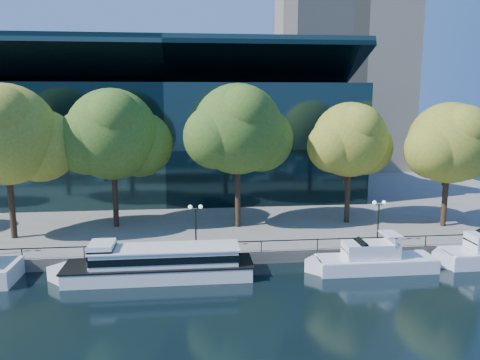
{
  "coord_description": "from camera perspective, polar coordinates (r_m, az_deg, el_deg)",
  "views": [
    {
      "loc": [
        -0.89,
        -35.37,
        14.27
      ],
      "look_at": [
        3.63,
        8.0,
        6.54
      ],
      "focal_mm": 35.0,
      "sensor_mm": 36.0,
      "label": 1
    }
  ],
  "objects": [
    {
      "name": "tree_4",
      "position": [
        50.36,
        13.43,
        4.6
      ],
      "size": [
        9.78,
        8.02,
        12.8
      ],
      "color": "black",
      "rests_on": "promenade"
    },
    {
      "name": "tree_1",
      "position": [
        48.27,
        -26.46,
        4.75
      ],
      "size": [
        11.73,
        9.62,
        14.58
      ],
      "color": "black",
      "rests_on": "promenade"
    },
    {
      "name": "tree_3",
      "position": [
        47.18,
        -0.04,
        5.98
      ],
      "size": [
        11.4,
        9.35,
        14.68
      ],
      "color": "black",
      "rests_on": "promenade"
    },
    {
      "name": "railing",
      "position": [
        40.55,
        -4.45,
        -7.68
      ],
      "size": [
        88.2,
        0.08,
        0.99
      ],
      "color": "black",
      "rests_on": "promenade"
    },
    {
      "name": "cruiser_near",
      "position": [
        40.9,
        15.65,
        -9.29
      ],
      "size": [
        10.92,
        2.81,
        3.16
      ],
      "color": "white",
      "rests_on": "ground"
    },
    {
      "name": "promenade",
      "position": [
        73.06,
        -5.14,
        -0.85
      ],
      "size": [
        90.0,
        67.08,
        1.0
      ],
      "color": "slate",
      "rests_on": "ground"
    },
    {
      "name": "convention_building",
      "position": [
        67.47,
        -8.6,
        5.04
      ],
      "size": [
        50.0,
        24.57,
        21.43
      ],
      "color": "black",
      "rests_on": "ground"
    },
    {
      "name": "lamp_1",
      "position": [
        41.17,
        -5.44,
        -4.46
      ],
      "size": [
        1.26,
        0.36,
        4.03
      ],
      "color": "black",
      "rests_on": "promenade"
    },
    {
      "name": "tree_5",
      "position": [
        52.21,
        24.32,
        3.93
      ],
      "size": [
        10.3,
        8.44,
        12.81
      ],
      "color": "black",
      "rests_on": "promenade"
    },
    {
      "name": "tree_2",
      "position": [
        48.97,
        -15.09,
        5.17
      ],
      "size": [
        11.52,
        9.45,
        14.2
      ],
      "color": "black",
      "rests_on": "promenade"
    },
    {
      "name": "tour_boat",
      "position": [
        38.36,
        -10.39,
        -9.86
      ],
      "size": [
        16.23,
        3.62,
        3.08
      ],
      "color": "white",
      "rests_on": "ground"
    },
    {
      "name": "lamp_2",
      "position": [
        44.5,
        16.56,
        -3.74
      ],
      "size": [
        1.26,
        0.36,
        4.03
      ],
      "color": "black",
      "rests_on": "promenade"
    },
    {
      "name": "ground",
      "position": [
        38.15,
        -4.27,
        -11.94
      ],
      "size": [
        160.0,
        160.0,
        0.0
      ],
      "primitive_type": "plane",
      "color": "black",
      "rests_on": "ground"
    }
  ]
}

